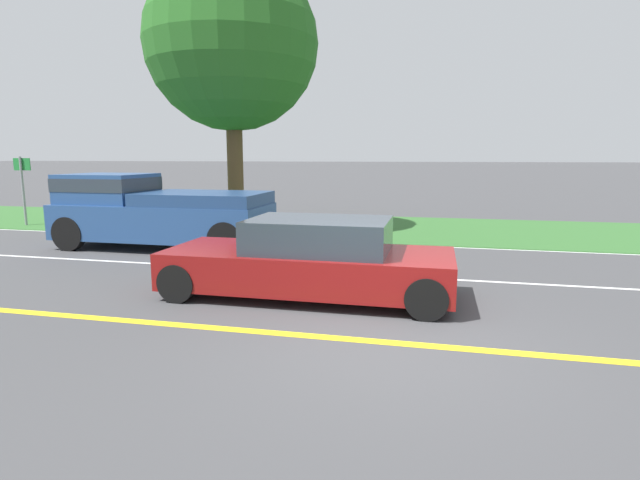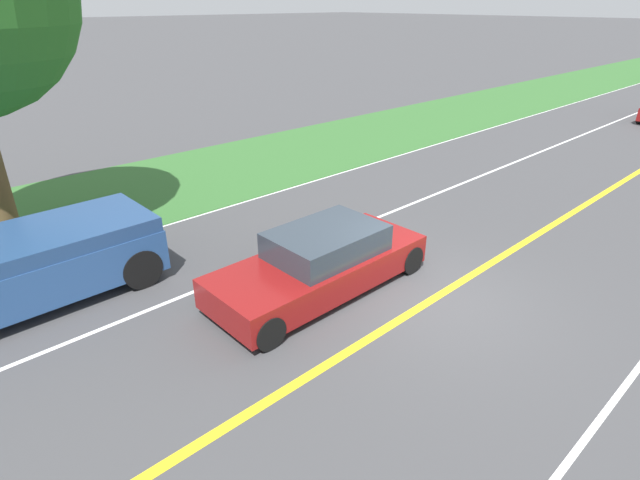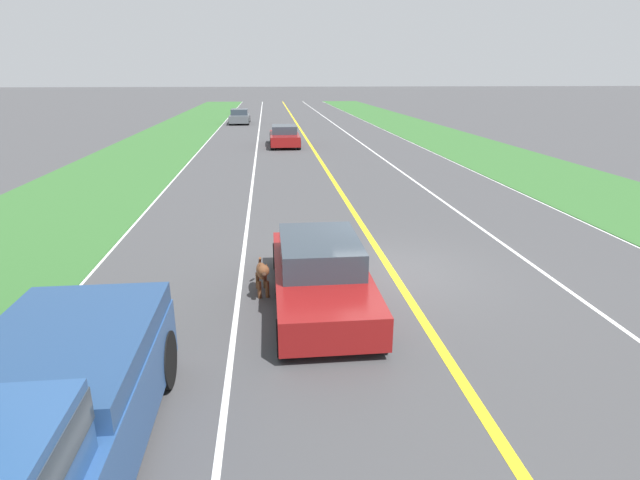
{
  "view_description": "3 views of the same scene",
  "coord_description": "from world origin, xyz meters",
  "px_view_note": "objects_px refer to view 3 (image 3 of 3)",
  "views": [
    {
      "loc": [
        -5.96,
        -0.6,
        2.3
      ],
      "look_at": [
        1.72,
        1.19,
        0.97
      ],
      "focal_mm": 28.0,
      "sensor_mm": 36.0,
      "label": 1
    },
    {
      "loc": [
        -4.66,
        7.43,
        5.37
      ],
      "look_at": [
        2.39,
        0.88,
        0.75
      ],
      "focal_mm": 28.0,
      "sensor_mm": 36.0,
      "label": 2
    },
    {
      "loc": [
        2.78,
        10.57,
        4.37
      ],
      "look_at": [
        1.8,
        1.05,
        1.2
      ],
      "focal_mm": 28.0,
      "sensor_mm": 36.0,
      "label": 3
    }
  ],
  "objects_px": {
    "ego_car": "(320,273)",
    "car_trailing_mid": "(240,117)",
    "pickup_truck": "(15,447)",
    "car_trailing_near": "(284,136)",
    "dog": "(262,272)"
  },
  "relations": [
    {
      "from": "ego_car",
      "to": "pickup_truck",
      "type": "relative_size",
      "value": 0.88
    },
    {
      "from": "ego_car",
      "to": "car_trailing_mid",
      "type": "xyz_separation_m",
      "value": [
        3.54,
        -39.85,
        0.02
      ]
    },
    {
      "from": "dog",
      "to": "car_trailing_near",
      "type": "height_order",
      "value": "car_trailing_near"
    },
    {
      "from": "ego_car",
      "to": "car_trailing_mid",
      "type": "relative_size",
      "value": 1.1
    },
    {
      "from": "dog",
      "to": "pickup_truck",
      "type": "relative_size",
      "value": 0.24
    },
    {
      "from": "dog",
      "to": "car_trailing_near",
      "type": "relative_size",
      "value": 0.27
    },
    {
      "from": "car_trailing_near",
      "to": "ego_car",
      "type": "bearing_deg",
      "value": 89.72
    },
    {
      "from": "pickup_truck",
      "to": "car_trailing_near",
      "type": "height_order",
      "value": "pickup_truck"
    },
    {
      "from": "pickup_truck",
      "to": "car_trailing_mid",
      "type": "height_order",
      "value": "pickup_truck"
    },
    {
      "from": "car_trailing_near",
      "to": "car_trailing_mid",
      "type": "relative_size",
      "value": 1.08
    },
    {
      "from": "pickup_truck",
      "to": "car_trailing_near",
      "type": "bearing_deg",
      "value": -97.17
    },
    {
      "from": "ego_car",
      "to": "car_trailing_near",
      "type": "bearing_deg",
      "value": -90.28
    },
    {
      "from": "ego_car",
      "to": "car_trailing_mid",
      "type": "bearing_deg",
      "value": -84.92
    },
    {
      "from": "car_trailing_near",
      "to": "dog",
      "type": "bearing_deg",
      "value": 86.85
    },
    {
      "from": "dog",
      "to": "car_trailing_near",
      "type": "distance_m",
      "value": 23.3
    }
  ]
}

